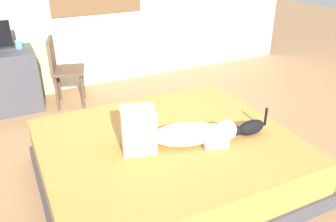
% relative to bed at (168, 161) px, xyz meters
% --- Properties ---
extents(ground_plane, '(16.00, 16.00, 0.00)m').
position_rel_bed_xyz_m(ground_plane, '(0.11, -0.02, -0.21)').
color(ground_plane, olive).
extents(bed, '(2.07, 1.79, 0.43)m').
position_rel_bed_xyz_m(bed, '(0.00, 0.00, 0.00)').
color(bed, '#38383D').
rests_on(bed, ground).
extents(person_lying, '(0.94, 0.47, 0.34)m').
position_rel_bed_xyz_m(person_lying, '(0.01, -0.10, 0.33)').
color(person_lying, silver).
rests_on(person_lying, bed).
extents(cat, '(0.36, 0.12, 0.21)m').
position_rel_bed_xyz_m(cat, '(0.65, -0.23, 0.29)').
color(cat, black).
rests_on(cat, bed).
extents(cup, '(0.08, 0.08, 0.09)m').
position_rel_bed_xyz_m(cup, '(-0.89, 2.20, 0.57)').
color(cup, teal).
rests_on(cup, desk).
extents(chair_by_desk, '(0.46, 0.46, 0.86)m').
position_rel_bed_xyz_m(chair_by_desk, '(-0.47, 1.99, 0.29)').
color(chair_by_desk, '#4C3828').
rests_on(chair_by_desk, ground).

